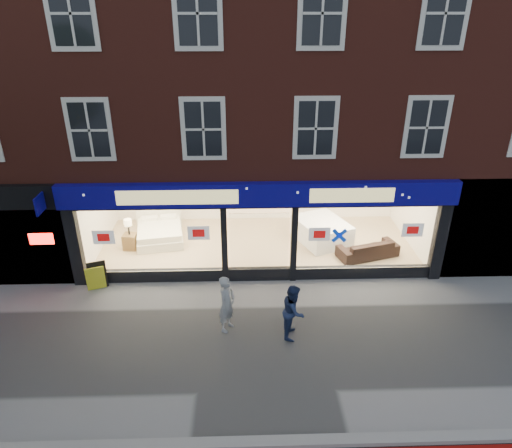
{
  "coord_description": "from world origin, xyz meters",
  "views": [
    {
      "loc": [
        -0.47,
        -9.06,
        7.81
      ],
      "look_at": [
        -0.11,
        2.5,
        2.21
      ],
      "focal_mm": 32.0,
      "sensor_mm": 36.0,
      "label": 1
    }
  ],
  "objects_px": {
    "a_board": "(97,277)",
    "pedestrian_grey": "(227,304)",
    "display_bed": "(160,231)",
    "sofa": "(368,248)",
    "mattress_stack": "(321,231)",
    "pedestrian_blue": "(293,311)"
  },
  "relations": [
    {
      "from": "a_board",
      "to": "pedestrian_grey",
      "type": "bearing_deg",
      "value": -46.53
    },
    {
      "from": "display_bed",
      "to": "sofa",
      "type": "distance_m",
      "value": 7.34
    },
    {
      "from": "pedestrian_grey",
      "to": "mattress_stack",
      "type": "bearing_deg",
      "value": -5.13
    },
    {
      "from": "pedestrian_blue",
      "to": "sofa",
      "type": "bearing_deg",
      "value": -25.35
    },
    {
      "from": "display_bed",
      "to": "sofa",
      "type": "relative_size",
      "value": 1.09
    },
    {
      "from": "mattress_stack",
      "to": "pedestrian_blue",
      "type": "distance_m",
      "value": 5.27
    },
    {
      "from": "sofa",
      "to": "a_board",
      "type": "height_order",
      "value": "a_board"
    },
    {
      "from": "mattress_stack",
      "to": "pedestrian_blue",
      "type": "relative_size",
      "value": 1.58
    },
    {
      "from": "display_bed",
      "to": "pedestrian_blue",
      "type": "xyz_separation_m",
      "value": [
        4.27,
        -5.34,
        0.34
      ]
    },
    {
      "from": "a_board",
      "to": "mattress_stack",
      "type": "bearing_deg",
      "value": 0.98
    },
    {
      "from": "mattress_stack",
      "to": "a_board",
      "type": "relative_size",
      "value": 2.76
    },
    {
      "from": "mattress_stack",
      "to": "pedestrian_grey",
      "type": "height_order",
      "value": "pedestrian_grey"
    },
    {
      "from": "pedestrian_blue",
      "to": "a_board",
      "type": "bearing_deg",
      "value": 79.77
    },
    {
      "from": "mattress_stack",
      "to": "pedestrian_grey",
      "type": "relative_size",
      "value": 1.49
    },
    {
      "from": "mattress_stack",
      "to": "pedestrian_grey",
      "type": "bearing_deg",
      "value": -124.48
    },
    {
      "from": "sofa",
      "to": "display_bed",
      "type": "bearing_deg",
      "value": -28.56
    },
    {
      "from": "mattress_stack",
      "to": "a_board",
      "type": "distance_m",
      "value": 7.72
    },
    {
      "from": "mattress_stack",
      "to": "pedestrian_blue",
      "type": "xyz_separation_m",
      "value": [
        -1.55,
        -5.03,
        0.27
      ]
    },
    {
      "from": "display_bed",
      "to": "a_board",
      "type": "height_order",
      "value": "display_bed"
    },
    {
      "from": "sofa",
      "to": "pedestrian_blue",
      "type": "relative_size",
      "value": 1.36
    },
    {
      "from": "sofa",
      "to": "a_board",
      "type": "bearing_deg",
      "value": -6.68
    },
    {
      "from": "pedestrian_blue",
      "to": "pedestrian_grey",
      "type": "bearing_deg",
      "value": 92.04
    }
  ]
}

